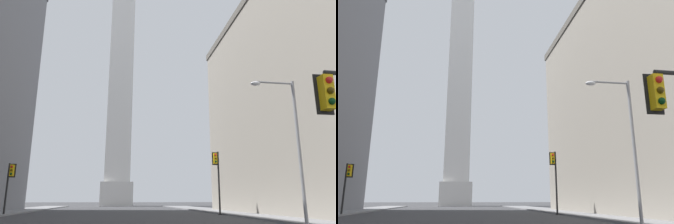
% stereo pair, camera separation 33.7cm
% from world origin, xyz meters
% --- Properties ---
extents(sidewalk_right, '(5.00, 95.65, 0.15)m').
position_xyz_m(sidewalk_right, '(12.79, 28.69, 0.07)').
color(sidewalk_right, slate).
rests_on(sidewalk_right, ground_plane).
extents(obelisk, '(7.44, 7.44, 69.04)m').
position_xyz_m(obelisk, '(0.00, 79.71, 33.17)').
color(obelisk, silver).
rests_on(obelisk, ground_plane).
extents(traffic_light_mid_right, '(0.77, 0.50, 6.27)m').
position_xyz_m(traffic_light_mid_right, '(9.85, 31.93, 4.12)').
color(traffic_light_mid_right, black).
rests_on(traffic_light_mid_right, ground_plane).
extents(traffic_light_mid_left, '(0.79, 0.52, 4.92)m').
position_xyz_m(traffic_light_mid_left, '(-10.52, 33.60, 3.25)').
color(traffic_light_mid_left, black).
rests_on(traffic_light_mid_left, ground_plane).
extents(street_lamp, '(2.86, 0.36, 8.62)m').
position_xyz_m(street_lamp, '(9.90, 17.23, 5.25)').
color(street_lamp, gray).
rests_on(street_lamp, ground_plane).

